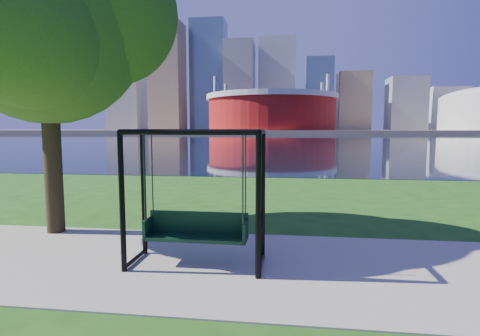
# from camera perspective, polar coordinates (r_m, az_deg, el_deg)

# --- Properties ---
(ground) EXTENTS (900.00, 900.00, 0.00)m
(ground) POSITION_cam_1_polar(r_m,az_deg,el_deg) (7.52, -2.04, -13.26)
(ground) COLOR #1E5114
(ground) RESTS_ON ground
(path) EXTENTS (120.00, 4.00, 0.03)m
(path) POSITION_cam_1_polar(r_m,az_deg,el_deg) (7.05, -2.74, -14.46)
(path) COLOR #9E937F
(path) RESTS_ON ground
(river) EXTENTS (900.00, 180.00, 0.02)m
(river) POSITION_cam_1_polar(r_m,az_deg,el_deg) (109.03, 6.85, 4.58)
(river) COLOR black
(river) RESTS_ON ground
(far_bank) EXTENTS (900.00, 228.00, 2.00)m
(far_bank) POSITION_cam_1_polar(r_m,az_deg,el_deg) (313.01, 7.26, 5.59)
(far_bank) COLOR #937F60
(far_bank) RESTS_ON ground
(stadium) EXTENTS (83.00, 83.00, 32.00)m
(stadium) POSITION_cam_1_polar(r_m,az_deg,el_deg) (242.54, 4.85, 8.67)
(stadium) COLOR maroon
(stadium) RESTS_ON far_bank
(skyline) EXTENTS (392.00, 66.00, 96.50)m
(skyline) POSITION_cam_1_polar(r_m,az_deg,el_deg) (328.15, 6.59, 11.72)
(skyline) COLOR gray
(skyline) RESTS_ON far_bank
(swing) EXTENTS (2.42, 1.05, 2.47)m
(swing) POSITION_cam_1_polar(r_m,az_deg,el_deg) (6.75, -6.71, -4.99)
(swing) COLOR black
(swing) RESTS_ON ground
(park_tree) EXTENTS (5.73, 5.17, 7.11)m
(park_tree) POSITION_cam_1_polar(r_m,az_deg,el_deg) (10.19, -27.58, 19.30)
(park_tree) COLOR black
(park_tree) RESTS_ON ground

